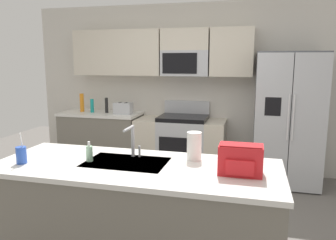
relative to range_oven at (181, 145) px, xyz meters
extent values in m
plane|color=#66605B|center=(0.09, -1.80, -0.44)|extent=(9.00, 9.00, 0.00)
cube|color=beige|center=(0.09, 0.35, 0.86)|extent=(5.20, 0.10, 2.60)
cube|color=beige|center=(-1.41, 0.14, 1.41)|extent=(0.70, 0.32, 0.70)
cube|color=beige|center=(-0.70, 0.14, 1.41)|extent=(0.72, 0.32, 0.70)
cube|color=beige|center=(0.73, 0.14, 1.41)|extent=(0.62, 0.32, 0.70)
cube|color=#B7BABF|center=(0.04, 0.14, 1.25)|extent=(0.72, 0.32, 0.38)
cube|color=black|center=(-0.02, -0.03, 1.25)|extent=(0.52, 0.01, 0.30)
cube|color=beige|center=(0.04, 0.14, 1.60)|extent=(0.72, 0.32, 0.32)
cube|color=slate|center=(-1.33, 0.00, -0.01)|extent=(1.26, 0.60, 0.86)
cube|color=silver|center=(-1.33, 0.00, 0.44)|extent=(1.29, 0.63, 0.04)
cube|color=#B7BABF|center=(0.04, 0.00, -0.02)|extent=(0.72, 0.60, 0.84)
cube|color=black|center=(0.04, -0.31, 0.01)|extent=(0.60, 0.01, 0.36)
cube|color=black|center=(0.04, 0.00, 0.43)|extent=(0.72, 0.60, 0.06)
cube|color=#B7BABF|center=(0.04, 0.27, 0.56)|extent=(0.72, 0.06, 0.20)
cube|color=beige|center=(-0.50, 0.00, -0.02)|extent=(0.36, 0.60, 0.84)
cube|color=beige|center=(0.54, 0.00, -0.02)|extent=(0.28, 0.60, 0.84)
cube|color=#4C4F54|center=(1.53, -0.05, 0.48)|extent=(0.90, 0.70, 1.85)
cube|color=#B7BABF|center=(1.31, -0.42, 0.48)|extent=(0.44, 0.04, 1.81)
cube|color=#B7BABF|center=(1.76, -0.42, 0.48)|extent=(0.44, 0.04, 1.81)
cylinder|color=silver|center=(1.50, -0.45, 0.57)|extent=(0.02, 0.02, 0.60)
cylinder|color=silver|center=(1.56, -0.45, 0.57)|extent=(0.02, 0.02, 0.60)
cube|color=black|center=(1.31, -0.44, 0.70)|extent=(0.20, 0.00, 0.24)
cube|color=slate|center=(0.15, -2.45, -0.01)|extent=(2.29, 0.88, 0.86)
cube|color=silver|center=(0.15, -2.45, 0.44)|extent=(2.33, 0.92, 0.04)
cube|color=#B7BABF|center=(0.05, -2.40, 0.44)|extent=(0.68, 0.44, 0.03)
cube|color=#B7BABF|center=(-0.92, -0.05, 0.55)|extent=(0.28, 0.16, 0.18)
cube|color=black|center=(-0.97, -0.05, 0.63)|extent=(0.03, 0.11, 0.01)
cube|color=black|center=(-0.87, -0.05, 0.63)|extent=(0.03, 0.11, 0.01)
cylinder|color=black|center=(-1.22, 0.00, 0.58)|extent=(0.05, 0.05, 0.24)
cylinder|color=orange|center=(-1.67, 0.02, 0.61)|extent=(0.07, 0.07, 0.30)
cylinder|color=teal|center=(-1.47, -0.03, 0.57)|extent=(0.06, 0.06, 0.22)
cylinder|color=#B7BABF|center=(0.05, -2.23, 0.60)|extent=(0.03, 0.03, 0.28)
cylinder|color=#B7BABF|center=(0.05, -2.33, 0.73)|extent=(0.02, 0.20, 0.02)
cylinder|color=#B7BABF|center=(0.11, -2.23, 0.51)|extent=(0.02, 0.02, 0.10)
cylinder|color=blue|center=(-0.76, -2.64, 0.53)|extent=(0.08, 0.08, 0.14)
cylinder|color=white|center=(-0.75, -2.64, 0.65)|extent=(0.01, 0.03, 0.14)
cylinder|color=#A5D8B2|center=(-0.25, -2.45, 0.52)|extent=(0.06, 0.06, 0.13)
cylinder|color=white|center=(-0.25, -2.45, 0.61)|extent=(0.02, 0.02, 0.04)
cylinder|color=white|center=(0.59, -2.19, 0.58)|extent=(0.12, 0.12, 0.24)
cube|color=red|center=(0.99, -2.45, 0.57)|extent=(0.32, 0.20, 0.22)
cube|color=#AD1A1E|center=(0.99, -2.47, 0.67)|extent=(0.30, 0.14, 0.03)
cube|color=red|center=(0.99, -2.56, 0.54)|extent=(0.20, 0.03, 0.11)
camera|label=1|loc=(1.06, -4.89, 1.29)|focal=35.58mm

